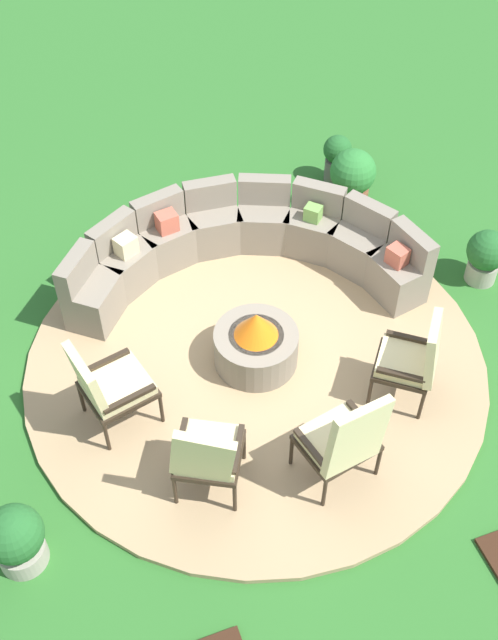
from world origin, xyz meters
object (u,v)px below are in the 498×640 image
lounge_chair_back_left (345,439)px  curved_stone_bench (242,246)px  potted_plant_1 (16,538)px  potted_plant_2 (352,179)px  fire_pit (256,343)px  lounge_chair_front_left (108,385)px  potted_plant_0 (486,255)px  potted_plant_3 (337,156)px  lounge_chair_back_right (414,358)px  lounge_chair_front_right (207,454)px

lounge_chair_back_left → curved_stone_bench: bearing=76.0°
potted_plant_1 → potted_plant_2: size_ratio=0.81×
fire_pit → potted_plant_1: size_ratio=1.24×
potted_plant_1 → lounge_chair_front_left: bearing=46.2°
curved_stone_bench → lounge_chair_front_left: bearing=-140.0°
potted_plant_0 → potted_plant_1: (-5.28, -1.59, 0.01)m
potted_plant_2 → potted_plant_3: 0.61m
lounge_chair_back_left → potted_plant_0: size_ratio=1.76×
lounge_chair_front_left → lounge_chair_back_right: 2.79m
lounge_chair_front_right → potted_plant_0: lounge_chair_front_right is taller
fire_pit → lounge_chair_front_left: (-1.50, -0.23, 0.28)m
curved_stone_bench → lounge_chair_back_left: (-0.09, -2.80, 0.25)m
lounge_chair_front_right → lounge_chair_back_right: bearing=37.1°
lounge_chair_back_left → potted_plant_1: 2.77m
lounge_chair_front_left → curved_stone_bench: bearing=116.3°
fire_pit → lounge_chair_front_right: size_ratio=0.79×
fire_pit → lounge_chair_back_left: bearing=-81.2°
potted_plant_0 → potted_plant_2: 1.81m
lounge_chair_front_left → potted_plant_0: (4.26, 0.52, -0.24)m
fire_pit → lounge_chair_front_left: 1.54m
lounge_chair_front_right → potted_plant_1: size_ratio=1.57×
curved_stone_bench → potted_plant_2: curved_stone_bench is taller
curved_stone_bench → lounge_chair_back_left: bearing=-91.8°
lounge_chair_front_right → potted_plant_3: (2.88, 3.70, -0.25)m
lounge_chair_back_left → lounge_chair_front_left: bearing=131.5°
lounge_chair_back_left → potted_plant_2: size_ratio=1.38×
potted_plant_3 → fire_pit: bearing=-128.7°
potted_plant_2 → lounge_chair_front_left: bearing=-148.1°
lounge_chair_front_left → potted_plant_0: size_ratio=1.59×
fire_pit → potted_plant_3: size_ratio=1.31×
lounge_chair_back_right → potted_plant_2: (0.70, 2.78, -0.15)m
lounge_chair_front_right → lounge_chair_back_left: lounge_chair_back_left is taller
lounge_chair_front_right → lounge_chair_back_left: 1.16m
potted_plant_2 → potted_plant_1: bearing=-144.3°
curved_stone_bench → lounge_chair_front_right: 2.80m
lounge_chair_back_left → potted_plant_2: (1.68, 3.39, -0.18)m
lounge_chair_back_left → potted_plant_0: bearing=23.1°
potted_plant_1 → lounge_chair_back_right: bearing=6.1°
lounge_chair_back_left → lounge_chair_back_right: 1.15m
lounge_chair_front_left → lounge_chair_front_right: lounge_chair_front_right is taller
lounge_chair_back_right → potted_plant_2: size_ratio=1.24×
lounge_chair_front_left → potted_plant_2: lounge_chair_front_left is taller
potted_plant_0 → lounge_chair_back_left: bearing=-144.7°
fire_pit → lounge_chair_back_right: (1.21, -0.89, 0.29)m
lounge_chair_front_left → lounge_chair_back_left: bearing=39.9°
lounge_chair_back_left → potted_plant_1: (-2.75, 0.20, -0.27)m
curved_stone_bench → lounge_chair_back_right: 2.38m
fire_pit → potted_plant_3: fire_pit is taller
lounge_chair_front_left → potted_plant_3: size_ratio=1.63×
potted_plant_0 → fire_pit: bearing=-173.9°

